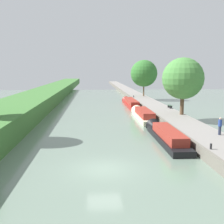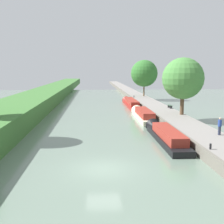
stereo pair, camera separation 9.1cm
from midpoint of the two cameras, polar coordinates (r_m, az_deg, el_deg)
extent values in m
plane|color=slate|center=(20.11, -1.63, -11.67)|extent=(160.00, 160.00, 0.00)
cube|color=#6B665B|center=(21.68, 19.89, -9.28)|extent=(0.25, 260.00, 1.00)
cube|color=black|center=(27.77, 11.38, -5.49)|extent=(1.92, 10.64, 0.56)
cube|color=maroon|center=(27.11, 11.71, -4.36)|extent=(1.57, 7.45, 0.81)
cone|color=black|center=(33.35, 8.75, -3.04)|extent=(1.82, 1.15, 1.82)
cube|color=beige|center=(39.84, 6.63, -1.05)|extent=(1.97, 10.48, 0.60)
cube|color=maroon|center=(39.22, 6.78, -0.14)|extent=(1.62, 7.34, 0.84)
cone|color=beige|center=(45.52, 5.31, 0.18)|extent=(1.87, 1.18, 1.87)
cube|color=maroon|center=(53.85, 4.00, 1.49)|extent=(1.85, 14.35, 0.57)
cube|color=maroon|center=(53.06, 4.11, 2.16)|extent=(1.52, 10.04, 0.85)
cone|color=maroon|center=(61.46, 3.03, 2.39)|extent=(1.76, 1.11, 1.76)
cylinder|color=brown|center=(38.81, 14.35, 1.96)|extent=(0.52, 0.52, 3.38)
sphere|color=#47843D|center=(38.58, 14.53, 6.73)|extent=(5.60, 5.60, 5.60)
cylinder|color=brown|center=(64.98, 6.65, 4.86)|extent=(0.32, 0.32, 3.58)
sphere|color=#33702D|center=(64.85, 6.71, 7.94)|extent=(6.18, 6.18, 6.18)
cylinder|color=#282D42|center=(27.84, 21.40, -3.61)|extent=(0.26, 0.26, 0.82)
cylinder|color=#28428E|center=(27.70, 21.48, -2.15)|extent=(0.34, 0.34, 0.62)
sphere|color=tan|center=(27.63, 21.53, -1.30)|extent=(0.22, 0.22, 0.22)
cylinder|color=black|center=(22.69, 19.79, -6.71)|extent=(0.16, 0.16, 0.45)
cylinder|color=black|center=(61.69, 4.61, 3.23)|extent=(0.16, 0.16, 0.45)
cube|color=#333338|center=(44.58, 12.14, 0.95)|extent=(0.40, 0.08, 0.41)
cube|color=#333338|center=(45.72, 11.73, 1.15)|extent=(0.40, 0.08, 0.41)
cube|color=#2D4733|center=(45.12, 11.95, 1.35)|extent=(0.44, 1.50, 0.06)
camera|label=1|loc=(0.05, -89.93, 0.01)|focal=44.25mm
camera|label=2|loc=(0.05, 90.07, -0.01)|focal=44.25mm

